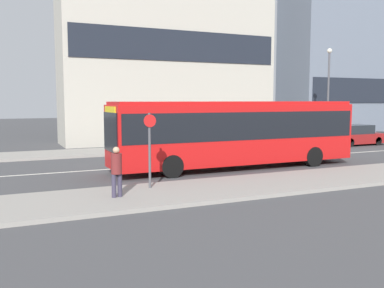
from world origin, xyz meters
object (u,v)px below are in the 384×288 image
at_px(street_lamp, 328,85).
at_px(parked_car_0, 355,136).
at_px(bus_stop_sign, 150,144).
at_px(city_bus, 236,130).
at_px(pedestrian_near_stop, 117,169).

bearing_deg(street_lamp, parked_car_0, -59.30).
bearing_deg(bus_stop_sign, city_bus, 31.24).
xyz_separation_m(parked_car_0, bus_stop_sign, (-18.38, -8.76, 1.00)).
distance_m(city_bus, street_lamp, 14.23).
relative_size(parked_car_0, bus_stop_sign, 1.59).
xyz_separation_m(city_bus, pedestrian_near_stop, (-6.79, -4.18, -0.77)).
bearing_deg(street_lamp, city_bus, -148.90).
xyz_separation_m(parked_car_0, pedestrian_near_stop, (-19.80, -9.69, 0.37)).
bearing_deg(bus_stop_sign, parked_car_0, 25.50).
xyz_separation_m(parked_car_0, street_lamp, (-1.02, 1.72, 3.62)).
xyz_separation_m(city_bus, parked_car_0, (13.02, 5.51, -1.14)).
bearing_deg(city_bus, bus_stop_sign, -144.27).
xyz_separation_m(pedestrian_near_stop, bus_stop_sign, (1.43, 0.93, 0.63)).
relative_size(pedestrian_near_stop, bus_stop_sign, 0.61).
distance_m(bus_stop_sign, street_lamp, 20.45).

